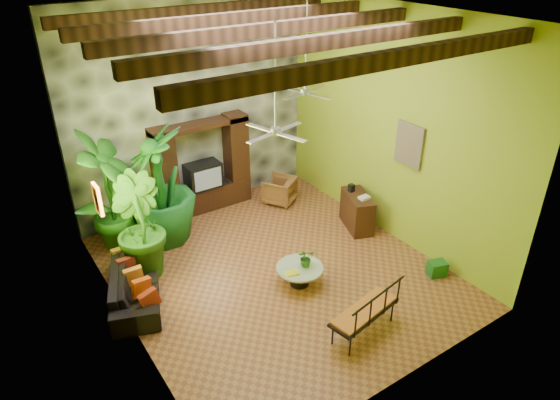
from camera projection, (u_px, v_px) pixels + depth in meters
ground at (274, 269)px, 10.32m from camera, size 7.00×7.00×0.00m
ceiling at (272, 15)px, 7.93m from camera, size 6.00×7.00×0.02m
back_wall at (191, 109)px, 11.68m from camera, size 6.00×0.02×5.00m
left_wall at (109, 203)px, 7.65m from camera, size 0.02×7.00×5.00m
right_wall at (391, 127)px, 10.60m from camera, size 0.02×7.00×5.00m
stone_accent_wall at (192, 109)px, 11.63m from camera, size 5.98×0.10×4.98m
ceiling_beams at (272, 29)px, 8.04m from camera, size 5.95×5.36×0.22m
entertainment_center at (203, 173)px, 12.14m from camera, size 2.40×0.55×2.30m
ceiling_fan_front at (275, 120)px, 8.30m from camera, size 1.28×1.28×1.86m
ceiling_fan_back at (305, 82)px, 10.35m from camera, size 1.28×1.28×1.86m
wall_art_mask at (98, 199)px, 8.59m from camera, size 0.06×0.32×0.55m
wall_art_painting at (409, 145)px, 10.23m from camera, size 0.06×0.70×0.90m
sofa at (135, 284)px, 9.39m from camera, size 1.55×2.34×0.64m
wicker_armchair at (280, 190)px, 12.73m from camera, size 1.01×1.01×0.68m
tall_plant_a at (109, 193)px, 10.36m from camera, size 1.67×1.75×2.75m
tall_plant_b at (138, 227)px, 9.76m from camera, size 1.20×1.37×2.13m
tall_plant_c at (160, 186)px, 10.73m from camera, size 1.88×1.88×2.65m
coffee_table at (300, 273)px, 9.79m from camera, size 0.92×0.92×0.40m
centerpiece_plant at (306, 258)px, 9.68m from camera, size 0.33×0.29×0.35m
yellow_tray at (292, 273)px, 9.53m from camera, size 0.29×0.24×0.03m
iron_bench at (368, 310)px, 8.40m from camera, size 1.46×0.76×0.57m
side_console at (357, 211)px, 11.60m from camera, size 0.81×1.15×0.84m
green_bin at (437, 268)px, 10.09m from camera, size 0.42×0.37×0.31m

